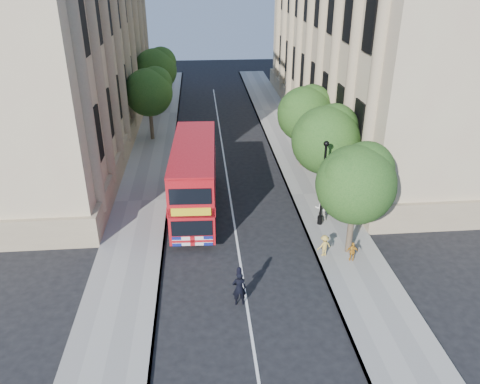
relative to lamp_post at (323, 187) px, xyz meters
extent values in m
plane|color=black|center=(-5.00, -6.00, -2.51)|extent=(120.00, 120.00, 0.00)
cube|color=gray|center=(0.75, 4.00, -2.45)|extent=(3.50, 80.00, 0.12)
cube|color=gray|center=(-10.75, 4.00, -2.45)|extent=(3.50, 80.00, 0.12)
cube|color=tan|center=(8.80, 18.00, 6.49)|extent=(12.00, 38.00, 18.00)
cube|color=tan|center=(-18.80, 18.00, 6.49)|extent=(12.00, 38.00, 18.00)
cylinder|color=#473828|center=(0.80, -3.00, -1.08)|extent=(0.32, 0.32, 2.86)
sphere|color=#1D4A18|center=(0.80, -3.00, 1.52)|extent=(4.00, 4.00, 4.00)
sphere|color=#1D4A18|center=(1.40, -2.60, 2.17)|extent=(2.80, 2.80, 2.80)
sphere|color=#1D4A18|center=(0.30, -3.30, 2.04)|extent=(2.60, 2.60, 2.60)
cylinder|color=#473828|center=(0.80, 3.00, -1.01)|extent=(0.32, 0.32, 2.99)
sphere|color=#1D4A18|center=(0.80, 3.00, 1.71)|extent=(4.20, 4.20, 4.20)
sphere|color=#1D4A18|center=(1.40, 3.40, 2.39)|extent=(2.94, 2.94, 2.94)
sphere|color=#1D4A18|center=(0.30, 2.70, 2.25)|extent=(2.73, 2.73, 2.73)
cylinder|color=#473828|center=(0.80, 9.00, -1.06)|extent=(0.32, 0.32, 2.90)
sphere|color=#1D4A18|center=(0.80, 9.00, 1.58)|extent=(4.00, 4.00, 4.00)
sphere|color=#1D4A18|center=(1.40, 9.40, 2.24)|extent=(2.80, 2.80, 2.80)
sphere|color=#1D4A18|center=(0.30, 8.70, 2.11)|extent=(2.60, 2.60, 2.60)
cylinder|color=#473828|center=(-11.00, 16.00, -1.01)|extent=(0.32, 0.32, 2.99)
sphere|color=#1D4A18|center=(-11.00, 16.00, 1.71)|extent=(4.00, 4.00, 4.00)
sphere|color=#1D4A18|center=(-10.40, 16.40, 2.39)|extent=(2.80, 2.80, 2.80)
sphere|color=#1D4A18|center=(-11.50, 15.70, 2.25)|extent=(2.60, 2.60, 2.60)
cylinder|color=#473828|center=(-11.00, 24.00, -0.93)|extent=(0.32, 0.32, 3.17)
sphere|color=#1D4A18|center=(-11.00, 24.00, 1.95)|extent=(4.20, 4.20, 4.20)
sphere|color=#1D4A18|center=(-10.40, 24.40, 2.67)|extent=(2.94, 2.94, 2.94)
sphere|color=#1D4A18|center=(-11.50, 23.70, 2.53)|extent=(2.73, 2.73, 2.73)
cylinder|color=black|center=(0.00, 0.00, -2.14)|extent=(0.30, 0.30, 0.50)
cylinder|color=black|center=(0.00, 0.00, 0.11)|extent=(0.14, 0.14, 5.00)
sphere|color=black|center=(0.00, 0.00, 2.61)|extent=(0.32, 0.32, 0.32)
cube|color=#A70B12|center=(-7.25, 2.37, -0.14)|extent=(2.80, 9.36, 3.85)
cube|color=black|center=(-7.25, 2.37, -1.00)|extent=(2.84, 8.77, 0.88)
cube|color=black|center=(-7.25, 2.37, 0.86)|extent=(2.84, 8.77, 0.88)
cube|color=yellow|center=(-7.43, -2.26, -0.02)|extent=(2.05, 0.16, 0.44)
cylinder|color=black|center=(-8.48, -0.85, -2.02)|extent=(0.31, 0.99, 0.98)
cylinder|color=black|center=(-6.28, -0.94, -2.02)|extent=(0.31, 0.99, 0.98)
cylinder|color=black|center=(-8.23, 5.49, -2.02)|extent=(0.31, 0.99, 0.98)
cylinder|color=black|center=(-6.03, 5.40, -2.02)|extent=(0.31, 0.99, 0.98)
cube|color=black|center=(-7.53, 4.32, -1.31)|extent=(1.90, 1.74, 1.86)
cube|color=black|center=(-7.47, 3.56, -1.09)|extent=(1.60, 0.23, 0.62)
cube|color=black|center=(-7.69, 6.26, -1.13)|extent=(2.00, 2.97, 2.22)
cube|color=black|center=(-7.64, 5.73, -2.20)|extent=(1.94, 4.38, 0.22)
cylinder|color=black|center=(-8.32, 4.16, -2.16)|extent=(0.25, 0.72, 0.71)
cylinder|color=black|center=(-6.72, 4.29, -2.16)|extent=(0.25, 0.72, 0.71)
cylinder|color=black|center=(-8.56, 7.08, -2.16)|extent=(0.25, 0.72, 0.71)
cylinder|color=black|center=(-6.96, 7.21, -2.16)|extent=(0.25, 0.72, 0.71)
imported|color=black|center=(-5.34, -6.64, -1.65)|extent=(0.65, 0.44, 1.73)
imported|color=silver|center=(0.15, 0.49, -1.59)|extent=(0.79, 0.62, 1.60)
imported|color=orange|center=(0.72, -3.89, -1.86)|extent=(0.67, 0.38, 1.07)
imported|color=gold|center=(-0.60, -3.28, -1.79)|extent=(0.87, 0.66, 1.19)
camera|label=1|loc=(-6.78, -23.44, 11.35)|focal=35.00mm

